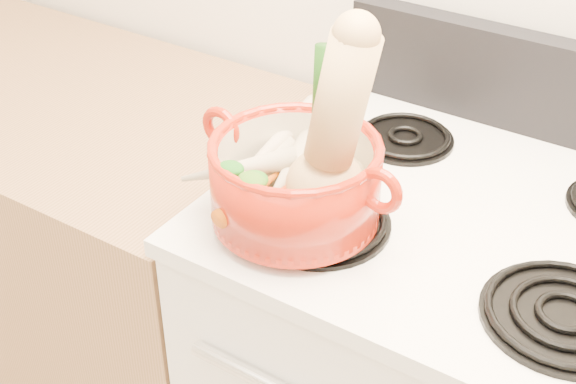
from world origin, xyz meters
The scene contains 20 objects.
cooktop centered at (0.00, 1.40, 0.93)m, with size 0.78×0.67×0.03m, color silver.
control_backsplash centered at (0.00, 1.70, 1.04)m, with size 0.76×0.05×0.18m, color black.
counter_left centered at (-1.07, 1.40, 0.45)m, with size 1.36×0.65×0.90m, color #956C46.
burner_front_left centered at (-0.19, 1.24, 0.96)m, with size 0.22×0.22×0.02m, color black.
burner_front_right centered at (0.19, 1.24, 0.96)m, with size 0.22×0.22×0.02m, color black.
burner_back_left centered at (-0.19, 1.54, 0.96)m, with size 0.17×0.17×0.02m, color black.
dutch_oven centered at (-0.22, 1.22, 1.03)m, with size 0.25×0.25×0.12m, color #A01A09.
pot_handle_left centered at (-0.36, 1.23, 1.07)m, with size 0.07×0.07×0.02m, color #A01A09.
pot_handle_right centered at (-0.08, 1.21, 1.07)m, with size 0.07×0.07×0.02m, color #A01A09.
squash centered at (-0.16, 1.22, 1.14)m, with size 0.12×0.12×0.29m, color tan, non-canonical shape.
leek centered at (-0.19, 1.25, 1.12)m, with size 0.04×0.04×0.25m, color silver.
ginger centered at (-0.19, 1.31, 1.02)m, with size 0.08×0.06×0.05m, color tan.
parsnip_0 centered at (-0.27, 1.26, 1.02)m, with size 0.04×0.04×0.21m, color beige.
parsnip_1 centered at (-0.30, 1.22, 1.02)m, with size 0.04×0.04×0.18m, color beige.
parsnip_2 centered at (-0.25, 1.25, 1.03)m, with size 0.04×0.04×0.19m, color beige.
parsnip_3 centered at (-0.31, 1.21, 1.03)m, with size 0.04×0.04×0.18m, color beige.
parsnip_4 centered at (-0.30, 1.29, 1.04)m, with size 0.05×0.05×0.23m, color beige.
carrot_0 centered at (-0.23, 1.19, 1.01)m, with size 0.03×0.03×0.17m, color red.
carrot_1 centered at (-0.27, 1.17, 1.02)m, with size 0.03×0.03×0.14m, color #C45C09.
carrot_2 centered at (-0.21, 1.20, 1.03)m, with size 0.03×0.03×0.16m, color #DC3F0B.
Camera 1 is at (0.31, 0.39, 1.69)m, focal length 50.00 mm.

